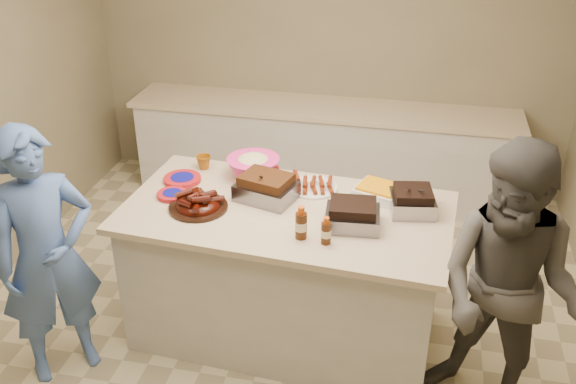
% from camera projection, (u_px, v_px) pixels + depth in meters
% --- Properties ---
extents(room, '(4.50, 5.00, 2.70)m').
position_uv_depth(room, '(268.00, 340.00, 4.44)').
color(room, gray).
rests_on(room, ground).
extents(back_counter, '(3.60, 0.64, 0.90)m').
position_uv_depth(back_counter, '(322.00, 151.00, 6.12)').
color(back_counter, beige).
rests_on(back_counter, ground).
extents(island, '(2.15, 1.24, 0.98)m').
position_uv_depth(island, '(287.00, 330.00, 4.53)').
color(island, beige).
rests_on(island, ground).
extents(rib_platter, '(0.41, 0.41, 0.15)m').
position_uv_depth(rib_platter, '(198.00, 208.00, 4.07)').
color(rib_platter, '#3B0B03').
rests_on(rib_platter, island).
extents(pulled_pork_tray, '(0.43, 0.36, 0.11)m').
position_uv_depth(pulled_pork_tray, '(266.00, 199.00, 4.18)').
color(pulled_pork_tray, '#47230F').
rests_on(pulled_pork_tray, island).
extents(brisket_tray, '(0.34, 0.29, 0.10)m').
position_uv_depth(brisket_tray, '(352.00, 226.00, 3.89)').
color(brisket_tray, black).
rests_on(brisket_tray, island).
extents(roasting_pan, '(0.31, 0.31, 0.11)m').
position_uv_depth(roasting_pan, '(411.00, 211.00, 4.04)').
color(roasting_pan, gray).
rests_on(roasting_pan, island).
extents(coleslaw_bowl, '(0.39, 0.39, 0.25)m').
position_uv_depth(coleslaw_bowl, '(254.00, 178.00, 4.45)').
color(coleslaw_bowl, '#E82D85').
rests_on(coleslaw_bowl, island).
extents(sausage_plate, '(0.40, 0.40, 0.06)m').
position_uv_depth(sausage_plate, '(313.00, 188.00, 4.31)').
color(sausage_plate, silver).
rests_on(sausage_plate, island).
extents(mac_cheese_dish, '(0.39, 0.34, 0.09)m').
position_uv_depth(mac_cheese_dish, '(382.00, 198.00, 4.20)').
color(mac_cheese_dish, '#F29C08').
rests_on(mac_cheese_dish, island).
extents(bbq_bottle_a, '(0.07, 0.07, 0.21)m').
position_uv_depth(bbq_bottle_a, '(301.00, 238.00, 3.77)').
color(bbq_bottle_a, '#3B1C0A').
rests_on(bbq_bottle_a, island).
extents(bbq_bottle_b, '(0.06, 0.06, 0.17)m').
position_uv_depth(bbq_bottle_b, '(326.00, 243.00, 3.72)').
color(bbq_bottle_b, '#3B1C0A').
rests_on(bbq_bottle_b, island).
extents(mustard_bottle, '(0.04, 0.04, 0.11)m').
position_uv_depth(mustard_bottle, '(265.00, 199.00, 4.18)').
color(mustard_bottle, '#F6C300').
rests_on(mustard_bottle, island).
extents(sauce_bowl, '(0.15, 0.06, 0.14)m').
position_uv_depth(sauce_bowl, '(279.00, 186.00, 4.34)').
color(sauce_bowl, silver).
rests_on(sauce_bowl, island).
extents(plate_stack_large, '(0.27, 0.27, 0.03)m').
position_uv_depth(plate_stack_large, '(182.00, 181.00, 4.40)').
color(plate_stack_large, '#A3131A').
rests_on(plate_stack_large, island).
extents(plate_stack_small, '(0.22, 0.22, 0.03)m').
position_uv_depth(plate_stack_small, '(173.00, 196.00, 4.21)').
color(plate_stack_small, '#A3131A').
rests_on(plate_stack_small, island).
extents(plastic_cup, '(0.11, 0.11, 0.11)m').
position_uv_depth(plastic_cup, '(204.00, 168.00, 4.58)').
color(plastic_cup, '#84490A').
rests_on(plastic_cup, island).
extents(basket_stack, '(0.24, 0.21, 0.10)m').
position_uv_depth(basket_stack, '(260.00, 181.00, 4.40)').
color(basket_stack, '#A3131A').
rests_on(basket_stack, island).
extents(guest_blue, '(1.61, 1.63, 0.40)m').
position_uv_depth(guest_blue, '(70.00, 363.00, 4.23)').
color(guest_blue, '#4A6AB1').
rests_on(guest_blue, ground).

